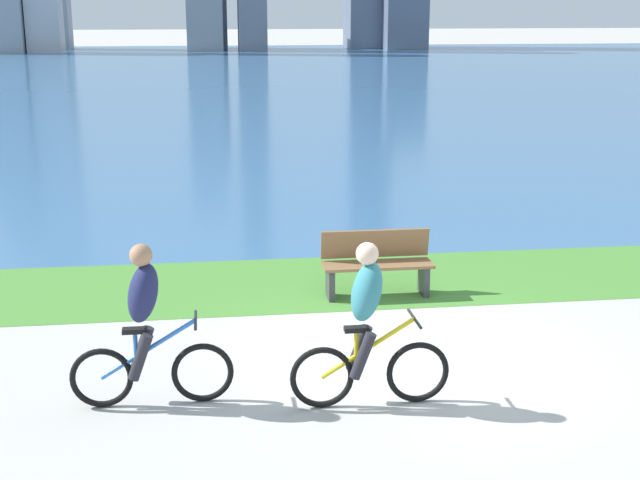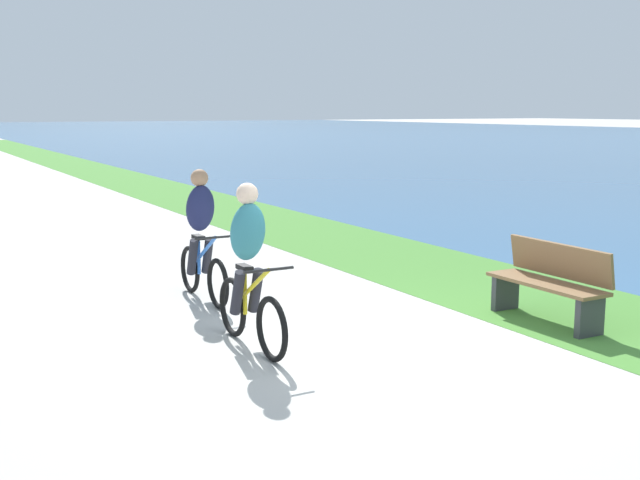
# 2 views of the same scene
# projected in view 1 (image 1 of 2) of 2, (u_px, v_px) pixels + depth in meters

# --- Properties ---
(ground_plane) EXTENTS (300.00, 300.00, 0.00)m
(ground_plane) POSITION_uv_depth(u_px,v_px,m) (409.00, 358.00, 9.92)
(ground_plane) COLOR #B2AFA8
(grass_strip_bayside) EXTENTS (120.00, 2.57, 0.01)m
(grass_strip_bayside) POSITION_uv_depth(u_px,v_px,m) (363.00, 280.00, 12.70)
(grass_strip_bayside) COLOR #478433
(grass_strip_bayside) RESTS_ON ground
(bay_water_surface) EXTENTS (300.00, 78.73, 0.00)m
(bay_water_surface) POSITION_uv_depth(u_px,v_px,m) (238.00, 74.00, 51.63)
(bay_water_surface) COLOR #386693
(bay_water_surface) RESTS_ON ground
(cyclist_lead) EXTENTS (1.60, 0.52, 1.68)m
(cyclist_lead) POSITION_uv_depth(u_px,v_px,m) (368.00, 326.00, 8.54)
(cyclist_lead) COLOR black
(cyclist_lead) RESTS_ON ground
(cyclist_trailing) EXTENTS (1.61, 0.52, 1.66)m
(cyclist_trailing) POSITION_uv_depth(u_px,v_px,m) (146.00, 326.00, 8.55)
(cyclist_trailing) COLOR black
(cyclist_trailing) RESTS_ON ground
(bench_near_path) EXTENTS (1.50, 0.47, 0.90)m
(bench_near_path) POSITION_uv_depth(u_px,v_px,m) (377.00, 264.00, 11.96)
(bench_near_path) COLOR brown
(bench_near_path) RESTS_ON ground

